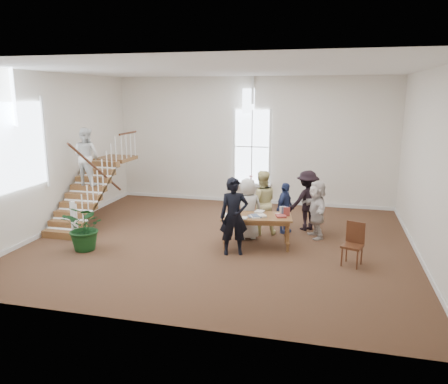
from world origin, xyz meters
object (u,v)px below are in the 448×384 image
(elderly_woman, at_px, (248,209))
(woman_cluster_a, at_px, (285,208))
(woman_cluster_c, at_px, (317,209))
(library_table, at_px, (256,219))
(side_chair, at_px, (354,241))
(floor_plant, at_px, (86,227))
(police_officer, at_px, (234,216))
(woman_cluster_b, at_px, (307,200))
(person_yellow, at_px, (261,203))

(elderly_woman, distance_m, woman_cluster_a, 1.20)
(woman_cluster_c, bearing_deg, library_table, -72.68)
(library_table, distance_m, elderly_woman, 0.69)
(side_chair, bearing_deg, library_table, -176.34)
(floor_plant, distance_m, side_chair, 6.57)
(police_officer, relative_size, woman_cluster_b, 1.10)
(woman_cluster_c, bearing_deg, woman_cluster_a, -123.16)
(person_yellow, bearing_deg, elderly_woman, 40.61)
(library_table, distance_m, floor_plant, 4.33)
(library_table, distance_m, woman_cluster_b, 2.17)
(woman_cluster_c, distance_m, side_chair, 2.05)
(woman_cluster_c, xyz_separation_m, side_chair, (0.92, -1.81, -0.24))
(elderly_woman, relative_size, woman_cluster_b, 0.96)
(woman_cluster_c, bearing_deg, floor_plant, -87.05)
(library_table, height_order, police_officer, police_officer)
(woman_cluster_a, relative_size, woman_cluster_b, 0.83)
(person_yellow, xyz_separation_m, side_chair, (2.45, -1.75, -0.35))
(elderly_woman, bearing_deg, library_table, 93.48)
(elderly_woman, xyz_separation_m, woman_cluster_c, (1.83, 0.56, -0.04))
(elderly_woman, distance_m, woman_cluster_c, 1.91)
(elderly_woman, xyz_separation_m, person_yellow, (0.30, 0.50, 0.07))
(library_table, relative_size, police_officer, 0.99)
(floor_plant, bearing_deg, woman_cluster_a, 29.34)
(library_table, relative_size, woman_cluster_a, 1.31)
(person_yellow, relative_size, woman_cluster_b, 1.04)
(side_chair, bearing_deg, woman_cluster_c, 135.80)
(elderly_woman, bearing_deg, woman_cluster_b, -167.48)
(police_officer, bearing_deg, woman_cluster_b, 37.49)
(woman_cluster_b, relative_size, side_chair, 1.74)
(woman_cluster_a, xyz_separation_m, side_chair, (1.82, -2.01, -0.16))
(woman_cluster_a, bearing_deg, floor_plant, 139.73)
(woman_cluster_a, relative_size, side_chair, 1.44)
(police_officer, bearing_deg, side_chair, -19.13)
(police_officer, xyz_separation_m, person_yellow, (0.40, 1.75, -0.05))
(elderly_woman, height_order, woman_cluster_c, elderly_woman)
(police_officer, bearing_deg, floor_plant, 170.81)
(side_chair, bearing_deg, woman_cluster_b, 135.23)
(woman_cluster_b, relative_size, woman_cluster_c, 1.10)
(woman_cluster_b, height_order, side_chair, woman_cluster_b)
(library_table, relative_size, woman_cluster_b, 1.09)
(person_yellow, xyz_separation_m, woman_cluster_a, (0.63, 0.26, -0.18))
(library_table, height_order, side_chair, side_chair)
(library_table, relative_size, woman_cluster_c, 1.19)
(woman_cluster_c, relative_size, side_chair, 1.59)
(elderly_woman, xyz_separation_m, woman_cluster_b, (1.53, 1.21, 0.03))
(woman_cluster_a, distance_m, floor_plant, 5.41)
(woman_cluster_a, height_order, floor_plant, woman_cluster_a)
(side_chair, bearing_deg, floor_plant, -155.59)
(woman_cluster_a, height_order, woman_cluster_b, woman_cluster_b)
(woman_cluster_a, bearing_deg, woman_cluster_c, -82.14)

